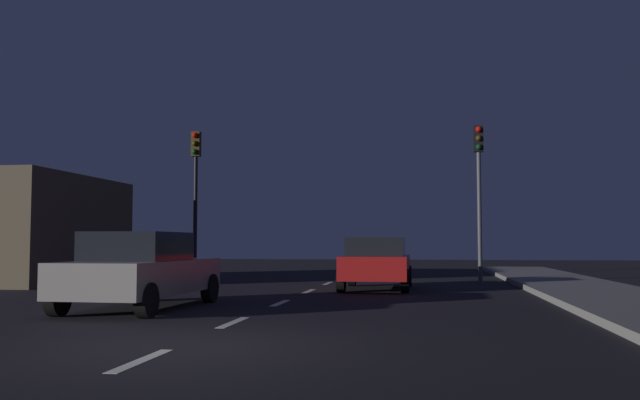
{
  "coord_description": "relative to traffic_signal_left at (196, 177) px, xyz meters",
  "views": [
    {
      "loc": [
        3.23,
        -8.74,
        1.35
      ],
      "look_at": [
        -0.37,
        14.67,
        2.83
      ],
      "focal_mm": 38.57,
      "sensor_mm": 36.0,
      "label": 1
    }
  ],
  "objects": [
    {
      "name": "ground_plane",
      "position": [
        4.98,
        -7.99,
        -3.74
      ],
      "size": [
        80.0,
        80.0,
        0.0
      ],
      "primitive_type": "plane",
      "color": "black"
    },
    {
      "name": "lane_stripe_fourth",
      "position": [
        4.98,
        -4.79,
        -3.73
      ],
      "size": [
        0.16,
        1.6,
        0.01
      ],
      "primitive_type": "cube",
      "color": "silver",
      "rests_on": "ground_plane"
    },
    {
      "name": "car_stopped_ahead",
      "position": [
        6.78,
        -3.69,
        -2.97
      ],
      "size": [
        1.96,
        3.87,
        1.5
      ],
      "color": "#B21919",
      "rests_on": "ground_plane"
    },
    {
      "name": "lane_stripe_third",
      "position": [
        4.98,
        -8.59,
        -3.73
      ],
      "size": [
        0.16,
        1.6,
        0.01
      ],
      "primitive_type": "cube",
      "color": "silver",
      "rests_on": "ground_plane"
    },
    {
      "name": "sidewalk_curb_right",
      "position": [
        12.48,
        -7.99,
        -3.66
      ],
      "size": [
        3.0,
        40.0,
        0.15
      ],
      "primitive_type": "cube",
      "color": "gray",
      "rests_on": "ground_plane"
    },
    {
      "name": "lane_stripe_nearest",
      "position": [
        4.98,
        -16.19,
        -3.73
      ],
      "size": [
        0.16,
        1.6,
        0.01
      ],
      "primitive_type": "cube",
      "color": "silver",
      "rests_on": "ground_plane"
    },
    {
      "name": "lane_stripe_fifth",
      "position": [
        4.98,
        -0.99,
        -3.73
      ],
      "size": [
        0.16,
        1.6,
        0.01
      ],
      "primitive_type": "cube",
      "color": "silver",
      "rests_on": "ground_plane"
    },
    {
      "name": "lane_stripe_sixth",
      "position": [
        4.98,
        2.81,
        -3.73
      ],
      "size": [
        0.16,
        1.6,
        0.01
      ],
      "primitive_type": "cube",
      "color": "silver",
      "rests_on": "ground_plane"
    },
    {
      "name": "traffic_signal_right",
      "position": [
        10.02,
        -0.0,
        -0.03
      ],
      "size": [
        0.32,
        0.38,
        5.34
      ],
      "color": "#4C4C51",
      "rests_on": "ground_plane"
    },
    {
      "name": "storefront_left",
      "position": [
        -5.71,
        -2.04,
        -1.94
      ],
      "size": [
        5.38,
        6.93,
        3.6
      ],
      "primitive_type": "cube",
      "color": "brown",
      "rests_on": "ground_plane"
    },
    {
      "name": "lane_stripe_second",
      "position": [
        4.98,
        -12.39,
        -3.73
      ],
      "size": [
        0.16,
        1.6,
        0.01
      ],
      "primitive_type": "cube",
      "color": "silver",
      "rests_on": "ground_plane"
    },
    {
      "name": "car_adjacent_lane",
      "position": [
        2.44,
        -10.36,
        -2.95
      ],
      "size": [
        2.05,
        4.53,
        1.56
      ],
      "color": "gray",
      "rests_on": "ground_plane"
    },
    {
      "name": "traffic_signal_left",
      "position": [
        0.0,
        0.0,
        0.0
      ],
      "size": [
        0.32,
        0.38,
        5.38
      ],
      "color": "black",
      "rests_on": "ground_plane"
    }
  ]
}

